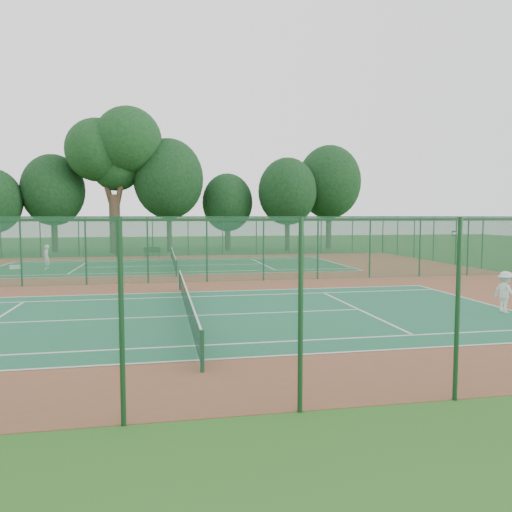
# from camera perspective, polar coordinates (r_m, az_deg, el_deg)

# --- Properties ---
(ground) EXTENTS (120.00, 120.00, 0.00)m
(ground) POSITION_cam_1_polar(r_m,az_deg,el_deg) (26.67, -8.90, -3.04)
(ground) COLOR #25561A
(ground) RESTS_ON ground
(red_pad) EXTENTS (40.00, 36.00, 0.01)m
(red_pad) POSITION_cam_1_polar(r_m,az_deg,el_deg) (26.66, -8.90, -3.03)
(red_pad) COLOR brown
(red_pad) RESTS_ON ground
(court_near) EXTENTS (23.77, 10.97, 0.01)m
(court_near) POSITION_cam_1_polar(r_m,az_deg,el_deg) (17.79, -7.88, -6.81)
(court_near) COLOR #1E6143
(court_near) RESTS_ON red_pad
(court_far) EXTENTS (23.77, 10.97, 0.01)m
(court_far) POSITION_cam_1_polar(r_m,az_deg,el_deg) (35.60, -9.41, -1.11)
(court_far) COLOR #1C5831
(court_far) RESTS_ON red_pad
(fence_north) EXTENTS (40.00, 0.09, 3.50)m
(fence_north) POSITION_cam_1_polar(r_m,az_deg,el_deg) (44.46, -9.75, 2.27)
(fence_north) COLOR #1B5330
(fence_north) RESTS_ON ground
(fence_south) EXTENTS (40.00, 0.09, 3.50)m
(fence_south) POSITION_cam_1_polar(r_m,az_deg,el_deg) (8.64, -4.81, -7.17)
(fence_south) COLOR #1B5136
(fence_south) RESTS_ON ground
(fence_divider) EXTENTS (40.00, 0.09, 3.50)m
(fence_divider) POSITION_cam_1_polar(r_m,az_deg,el_deg) (26.49, -8.95, 0.74)
(fence_divider) COLOR #18492B
(fence_divider) RESTS_ON ground
(tennis_net_near) EXTENTS (0.10, 12.90, 0.97)m
(tennis_net_near) POSITION_cam_1_polar(r_m,az_deg,el_deg) (17.69, -7.90, -5.13)
(tennis_net_near) COLOR #153A24
(tennis_net_near) RESTS_ON ground
(tennis_net_far) EXTENTS (0.10, 12.90, 0.97)m
(tennis_net_far) POSITION_cam_1_polar(r_m,az_deg,el_deg) (35.55, -9.42, -0.26)
(tennis_net_far) COLOR #14371D
(tennis_net_far) RESTS_ON ground
(player_near) EXTENTS (0.74, 1.06, 1.50)m
(player_near) POSITION_cam_1_polar(r_m,az_deg,el_deg) (20.25, 26.60, -3.69)
(player_near) COLOR white
(player_near) RESTS_ON court_near
(player_far) EXTENTS (0.45, 0.63, 1.61)m
(player_far) POSITION_cam_1_polar(r_m,az_deg,el_deg) (35.50, -22.84, -0.11)
(player_far) COLOR white
(player_far) RESTS_ON court_far
(trash_bin) EXTENTS (0.59, 0.59, 0.89)m
(trash_bin) POSITION_cam_1_polar(r_m,az_deg,el_deg) (44.77, -22.97, 0.31)
(trash_bin) COLOR slate
(trash_bin) RESTS_ON red_pad
(bench) EXTENTS (1.42, 0.47, 0.87)m
(bench) POSITION_cam_1_polar(r_m,az_deg,el_deg) (43.43, -11.78, 0.47)
(bench) COLOR #133619
(bench) RESTS_ON red_pad
(kit_bag) EXTENTS (0.77, 0.46, 0.27)m
(kit_bag) POSITION_cam_1_polar(r_m,az_deg,el_deg) (36.59, -25.79, -1.15)
(kit_bag) COLOR white
(kit_bag) RESTS_ON red_pad
(stray_ball_a) EXTENTS (0.06, 0.06, 0.06)m
(stray_ball_a) POSITION_cam_1_polar(r_m,az_deg,el_deg) (27.04, 1.27, -2.79)
(stray_ball_a) COLOR #D6F438
(stray_ball_a) RESTS_ON red_pad
(stray_ball_b) EXTENTS (0.07, 0.07, 0.07)m
(stray_ball_b) POSITION_cam_1_polar(r_m,az_deg,el_deg) (26.83, 5.23, -2.85)
(stray_ball_b) COLOR yellow
(stray_ball_b) RESTS_ON red_pad
(stray_ball_c) EXTENTS (0.06, 0.06, 0.06)m
(stray_ball_c) POSITION_cam_1_polar(r_m,az_deg,el_deg) (26.11, -14.54, -3.20)
(stray_ball_c) COLOR yellow
(stray_ball_c) RESTS_ON red_pad
(big_tree) EXTENTS (8.96, 6.56, 13.76)m
(big_tree) POSITION_cam_1_polar(r_m,az_deg,el_deg) (49.86, -15.87, 11.61)
(big_tree) COLOR #3E2E21
(big_tree) RESTS_ON ground
(evergreen_row) EXTENTS (39.00, 5.00, 12.00)m
(evergreen_row) POSITION_cam_1_polar(r_m,az_deg,el_deg) (50.81, -9.30, 0.58)
(evergreen_row) COLOR black
(evergreen_row) RESTS_ON ground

